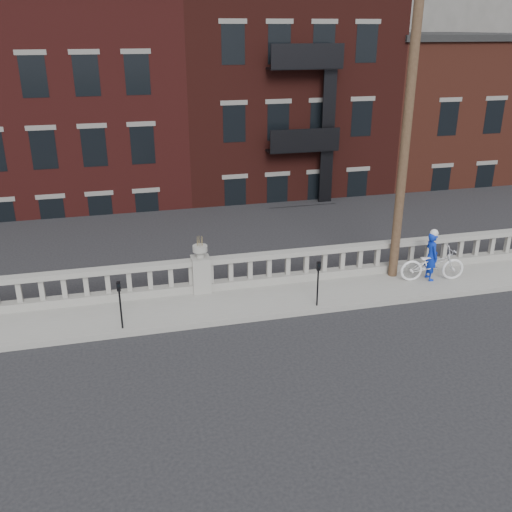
# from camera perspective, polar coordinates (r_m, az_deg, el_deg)

# --- Properties ---
(ground) EXTENTS (120.00, 120.00, 0.00)m
(ground) POSITION_cam_1_polar(r_m,az_deg,el_deg) (14.19, -2.88, -10.68)
(ground) COLOR black
(ground) RESTS_ON ground
(sidewalk) EXTENTS (32.00, 2.20, 0.15)m
(sidewalk) POSITION_cam_1_polar(r_m,az_deg,el_deg) (16.72, -4.93, -5.04)
(sidewalk) COLOR gray
(sidewalk) RESTS_ON ground
(balustrade) EXTENTS (28.00, 0.34, 1.03)m
(balustrade) POSITION_cam_1_polar(r_m,az_deg,el_deg) (17.33, -5.51, -1.99)
(balustrade) COLOR gray
(balustrade) RESTS_ON sidewalk
(planter_pedestal) EXTENTS (0.55, 0.55, 1.76)m
(planter_pedestal) POSITION_cam_1_polar(r_m,az_deg,el_deg) (17.25, -5.54, -1.41)
(planter_pedestal) COLOR gray
(planter_pedestal) RESTS_ON sidewalk
(lower_level) EXTENTS (80.00, 44.00, 20.80)m
(lower_level) POSITION_cam_1_polar(r_m,az_deg,el_deg) (35.25, -9.70, 13.49)
(lower_level) COLOR #605E59
(lower_level) RESTS_ON ground
(utility_pole) EXTENTS (1.60, 0.28, 10.00)m
(utility_pole) POSITION_cam_1_polar(r_m,az_deg,el_deg) (17.67, 14.95, 13.42)
(utility_pole) COLOR #422D1E
(utility_pole) RESTS_ON sidewalk
(parking_meter_c) EXTENTS (0.10, 0.09, 1.36)m
(parking_meter_c) POSITION_cam_1_polar(r_m,az_deg,el_deg) (15.40, -13.46, -4.27)
(parking_meter_c) COLOR black
(parking_meter_c) RESTS_ON sidewalk
(parking_meter_d) EXTENTS (0.10, 0.09, 1.36)m
(parking_meter_d) POSITION_cam_1_polar(r_m,az_deg,el_deg) (16.29, 6.22, -2.27)
(parking_meter_d) COLOR black
(parking_meter_d) RESTS_ON sidewalk
(bicycle) EXTENTS (2.13, 1.02, 1.07)m
(bicycle) POSITION_cam_1_polar(r_m,az_deg,el_deg) (18.81, 17.24, -0.78)
(bicycle) COLOR white
(bicycle) RESTS_ON sidewalk
(cyclist) EXTENTS (0.39, 0.58, 1.57)m
(cyclist) POSITION_cam_1_polar(r_m,az_deg,el_deg) (18.76, 17.13, -0.01)
(cyclist) COLOR #0B28AE
(cyclist) RESTS_ON sidewalk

